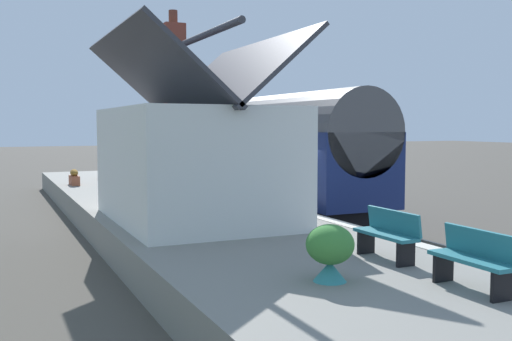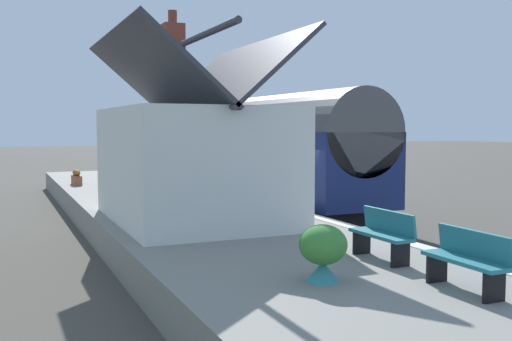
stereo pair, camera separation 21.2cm
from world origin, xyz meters
TOP-DOWN VIEW (x-y plane):
  - ground_plane at (0.00, 0.00)m, footprint 160.00×160.00m
  - platform at (0.00, 3.75)m, footprint 32.00×5.50m
  - platform_edge_coping at (0.00, 1.18)m, footprint 32.00×0.36m
  - rail_near at (0.00, -1.62)m, footprint 52.00×0.08m
  - rail_far at (0.00, -0.18)m, footprint 52.00×0.08m
  - train at (3.12, -0.90)m, footprint 9.55×2.73m
  - station_building at (-1.48, 4.24)m, footprint 6.16×4.05m
  - bench_near_building at (5.40, 2.82)m, footprint 1.40×0.45m
  - bench_platform_end at (11.12, 2.58)m, footprint 1.42×0.49m
  - bench_mid_platform at (-9.22, 2.61)m, footprint 1.40×0.44m
  - bench_by_lamp at (-7.10, 2.53)m, footprint 1.41×0.46m
  - planter_bench_left at (-7.94, 4.24)m, footprint 0.74×0.74m
  - planter_by_door at (7.79, 2.71)m, footprint 0.65×0.65m
  - planter_bench_right at (8.78, 5.84)m, footprint 0.98×0.32m
  - planter_edge_far at (11.26, 4.18)m, footprint 0.63×0.63m
  - planter_under_sign at (7.31, 4.70)m, footprint 1.08×0.32m
  - station_sign_board at (8.71, 2.01)m, footprint 0.96×0.06m

SIDE VIEW (x-z plane):
  - ground_plane at x=0.00m, z-range 0.00..0.00m
  - rail_near at x=0.00m, z-range 0.00..0.14m
  - rail_far at x=0.00m, z-range 0.00..0.14m
  - platform at x=0.00m, z-range 0.00..0.82m
  - platform_edge_coping at x=0.00m, z-range 0.82..0.84m
  - planter_bench_right at x=8.78m, z-range 0.81..1.44m
  - planter_under_sign at x=7.31m, z-range 0.81..1.46m
  - planter_edge_far at x=11.26m, z-range 0.86..1.66m
  - planter_by_door at x=7.79m, z-range 0.83..1.69m
  - bench_near_building at x=5.40m, z-range 0.85..1.74m
  - bench_platform_end at x=11.12m, z-range 0.85..1.74m
  - bench_mid_platform at x=-9.22m, z-range 0.85..1.74m
  - bench_by_lamp at x=-7.10m, z-range 0.85..1.74m
  - planter_bench_left at x=-7.94m, z-range 0.87..1.74m
  - station_sign_board at x=8.71m, z-range 1.22..2.79m
  - train at x=3.12m, z-range 0.06..4.38m
  - station_building at x=-1.48m, z-range -0.37..5.12m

